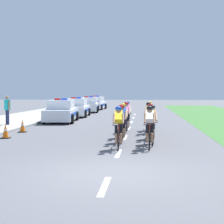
# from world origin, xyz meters

# --- Properties ---
(ground_plane) EXTENTS (160.00, 160.00, 0.00)m
(ground_plane) POSITION_xyz_m (0.00, 0.00, 0.00)
(ground_plane) COLOR #56565B
(sidewalk_slab) EXTENTS (4.89, 60.00, 0.12)m
(sidewalk_slab) POSITION_xyz_m (-8.21, 14.00, 0.06)
(sidewalk_slab) COLOR #A3A099
(sidewalk_slab) RESTS_ON ground
(kerb_edge) EXTENTS (0.16, 60.00, 0.13)m
(kerb_edge) POSITION_xyz_m (-5.84, 14.00, 0.07)
(kerb_edge) COLOR #9E9E99
(kerb_edge) RESTS_ON ground
(lane_markings_centre) EXTENTS (0.14, 25.60, 0.01)m
(lane_markings_centre) POSITION_xyz_m (0.00, 10.82, 0.00)
(lane_markings_centre) COLOR white
(lane_markings_centre) RESTS_ON ground
(cyclist_lead) EXTENTS (0.43, 1.72, 1.56)m
(cyclist_lead) POSITION_xyz_m (-0.06, 3.76, 0.79)
(cyclist_lead) COLOR black
(cyclist_lead) RESTS_ON ground
(cyclist_second) EXTENTS (0.42, 1.72, 1.56)m
(cyclist_second) POSITION_xyz_m (1.04, 4.01, 0.79)
(cyclist_second) COLOR black
(cyclist_second) RESTS_ON ground
(cyclist_third) EXTENTS (0.42, 1.72, 1.56)m
(cyclist_third) POSITION_xyz_m (-0.05, 5.41, 0.79)
(cyclist_third) COLOR black
(cyclist_third) RESTS_ON ground
(cyclist_fourth) EXTENTS (0.44, 1.72, 1.56)m
(cyclist_fourth) POSITION_xyz_m (1.12, 5.09, 0.79)
(cyclist_fourth) COLOR black
(cyclist_fourth) RESTS_ON ground
(cyclist_fifth) EXTENTS (0.44, 1.72, 1.56)m
(cyclist_fifth) POSITION_xyz_m (-0.10, 6.86, 0.79)
(cyclist_fifth) COLOR black
(cyclist_fifth) RESTS_ON ground
(cyclist_sixth) EXTENTS (0.42, 1.72, 1.56)m
(cyclist_sixth) POSITION_xyz_m (1.12, 6.58, 0.79)
(cyclist_sixth) COLOR black
(cyclist_sixth) RESTS_ON ground
(cyclist_seventh) EXTENTS (0.42, 1.72, 1.56)m
(cyclist_seventh) POSITION_xyz_m (-0.05, 8.93, 0.79)
(cyclist_seventh) COLOR black
(cyclist_seventh) RESTS_ON ground
(cyclist_eighth) EXTENTS (0.45, 1.72, 1.56)m
(cyclist_eighth) POSITION_xyz_m (1.07, 8.56, 0.79)
(cyclist_eighth) COLOR black
(cyclist_eighth) RESTS_ON ground
(cyclist_ninth) EXTENTS (0.43, 1.72, 1.56)m
(cyclist_ninth) POSITION_xyz_m (-0.07, 10.26, 0.79)
(cyclist_ninth) COLOR black
(cyclist_ninth) RESTS_ON ground
(cyclist_tenth) EXTENTS (0.45, 1.72, 1.56)m
(cyclist_tenth) POSITION_xyz_m (1.10, 9.86, 0.79)
(cyclist_tenth) COLOR black
(cyclist_tenth) RESTS_ON ground
(police_car_nearest) EXTENTS (2.26, 4.53, 1.59)m
(police_car_nearest) POSITION_xyz_m (-4.71, 14.42, 0.68)
(police_car_nearest) COLOR silver
(police_car_nearest) RESTS_ON ground
(police_car_second) EXTENTS (2.16, 4.48, 1.59)m
(police_car_second) POSITION_xyz_m (-4.71, 19.69, 0.68)
(police_car_second) COLOR white
(police_car_second) RESTS_ON ground
(police_car_third) EXTENTS (2.30, 4.54, 1.59)m
(police_car_third) POSITION_xyz_m (-4.71, 26.04, 0.68)
(police_car_third) COLOR white
(police_car_third) RESTS_ON ground
(police_car_furthest) EXTENTS (2.19, 4.49, 1.59)m
(police_car_furthest) POSITION_xyz_m (-4.71, 31.29, 0.68)
(police_car_furthest) COLOR white
(police_car_furthest) RESTS_ON ground
(traffic_cone_near) EXTENTS (0.36, 0.36, 0.64)m
(traffic_cone_near) POSITION_xyz_m (-5.17, 6.10, 0.31)
(traffic_cone_near) COLOR black
(traffic_cone_near) RESTS_ON ground
(traffic_cone_mid) EXTENTS (0.36, 0.36, 0.64)m
(traffic_cone_mid) POSITION_xyz_m (-5.23, 8.40, 0.31)
(traffic_cone_mid) COLOR black
(traffic_cone_mid) RESTS_ON ground
(spectator_middle) EXTENTS (0.43, 0.41, 1.68)m
(spectator_middle) POSITION_xyz_m (-7.09, 11.08, 1.08)
(spectator_middle) COLOR #23284C
(spectator_middle) RESTS_ON sidewalk_slab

